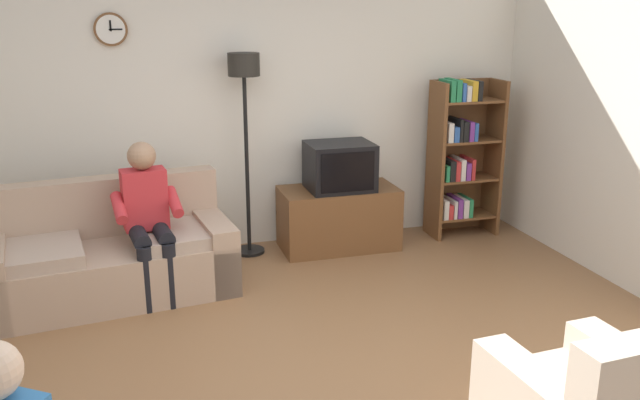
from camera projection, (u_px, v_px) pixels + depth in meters
ground_plane at (320, 382)px, 4.14m from camera, size 12.00×12.00×0.00m
back_wall_assembly at (240, 105)px, 6.21m from camera, size 6.20×0.17×2.70m
couch at (109, 258)px, 5.31m from camera, size 2.00×1.12×0.90m
tv_stand at (338, 218)px, 6.36m from camera, size 1.10×0.56×0.59m
tv at (340, 166)px, 6.19m from camera, size 0.60×0.49×0.44m
bookshelf at (460, 154)px, 6.61m from camera, size 0.68×0.36×1.57m
floor_lamp at (245, 99)px, 5.90m from camera, size 0.28×0.28×1.85m
person_on_couch at (148, 212)px, 5.18m from camera, size 0.55×0.57×1.24m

